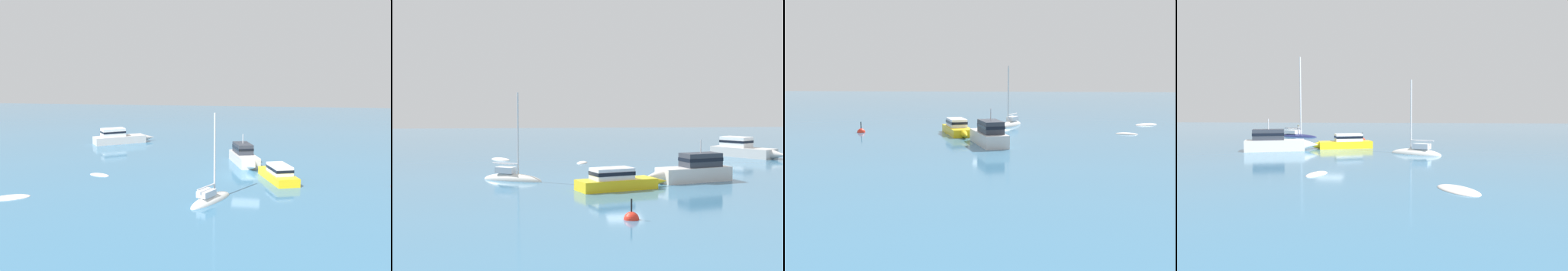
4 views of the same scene
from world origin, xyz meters
The scene contains 7 objects.
ground_plane centered at (0.00, 0.00, 0.00)m, with size 160.00×160.00×0.00m, color teal.
ketch centered at (2.17, 7.91, 0.13)m, with size 3.11×4.67×6.86m.
dinghy centered at (13.07, 1.87, 0.00)m, with size 2.22×1.45×0.31m.
motor_cruiser centered at (-2.76, 0.94, 0.60)m, with size 3.45×6.53×1.44m.
motor_cruiser_1 centered at (0.40, -4.97, 0.83)m, with size 3.44×6.75×2.97m.
dinghy_1 centered at (16.89, 9.52, 0.00)m, with size 3.14×2.59×0.34m.
channel_buoy centered at (-12.14, 1.64, 0.01)m, with size 0.77×0.77×1.40m.
Camera 3 is at (2.16, -44.83, 6.29)m, focal length 45.60 mm.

